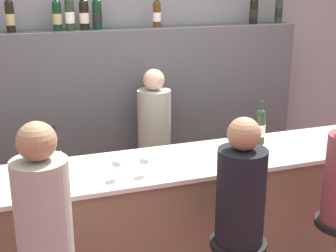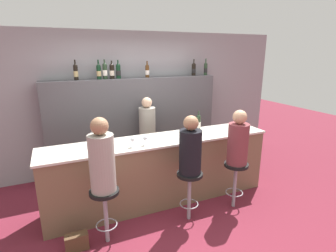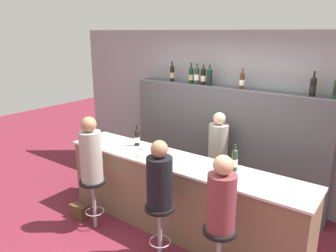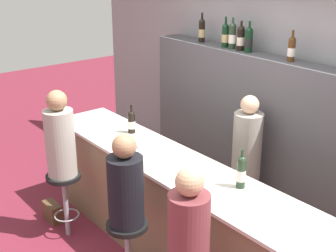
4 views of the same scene
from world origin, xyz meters
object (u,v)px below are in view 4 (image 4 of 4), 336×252
at_px(wine_bottle_backbar_0, 202,30).
at_px(guest_seated_middle, 126,186).
at_px(wine_bottle_backbar_1, 225,35).
at_px(wine_glass_1, 138,147).
at_px(wine_bottle_counter_1, 241,172).
at_px(wine_bottle_backbar_2, 232,36).
at_px(wine_bottle_counter_0, 132,122).
at_px(wine_bottle_backbar_5, 292,49).
at_px(bar_stool_middle, 128,240).
at_px(wine_bottle_backbar_3, 241,38).
at_px(guest_seated_left, 60,138).
at_px(bar_stool_left, 64,189).
at_px(bartender, 245,170).
at_px(wine_bottle_backbar_4, 249,39).
at_px(guest_seated_right, 189,227).
at_px(wine_glass_0, 127,140).
at_px(handbag, 52,212).

bearing_deg(wine_bottle_backbar_0, guest_seated_middle, -58.03).
relative_size(wine_bottle_backbar_1, wine_glass_1, 2.46).
height_order(wine_bottle_counter_1, wine_bottle_backbar_2, wine_bottle_backbar_2).
distance_m(wine_bottle_counter_0, wine_bottle_backbar_5, 1.73).
bearing_deg(bar_stool_middle, wine_bottle_backbar_3, 106.79).
bearing_deg(wine_glass_1, guest_seated_left, -145.95).
height_order(bar_stool_left, bar_stool_middle, same).
xyz_separation_m(wine_bottle_backbar_0, guest_seated_left, (0.04, -1.85, -0.83)).
relative_size(wine_bottle_backbar_1, wine_bottle_backbar_3, 1.06).
bearing_deg(wine_bottle_counter_1, bartender, 128.80).
bearing_deg(bar_stool_left, guest_seated_middle, 0.00).
height_order(wine_bottle_backbar_1, wine_bottle_backbar_4, wine_bottle_backbar_1).
bearing_deg(wine_bottle_backbar_0, wine_bottle_backbar_1, 0.00).
bearing_deg(guest_seated_right, wine_bottle_backbar_1, 129.73).
bearing_deg(wine_bottle_counter_1, bar_stool_middle, -126.45).
bearing_deg(wine_glass_0, wine_bottle_backbar_4, 82.38).
bearing_deg(bar_stool_middle, wine_bottle_counter_0, 143.02).
relative_size(wine_bottle_backbar_4, bar_stool_middle, 0.46).
distance_m(wine_glass_1, bar_stool_middle, 0.85).
height_order(wine_bottle_counter_1, wine_glass_1, wine_bottle_counter_1).
height_order(wine_glass_0, guest_seated_middle, guest_seated_middle).
bearing_deg(guest_seated_middle, wine_bottle_backbar_1, 112.94).
bearing_deg(bartender, guest_seated_right, -61.17).
bearing_deg(wine_bottle_backbar_5, handbag, -130.07).
bearing_deg(guest_seated_middle, handbag, 180.00).
height_order(wine_bottle_counter_1, guest_seated_middle, guest_seated_middle).
xyz_separation_m(wine_bottle_backbar_0, handbag, (-0.31, -1.85, -1.81)).
bearing_deg(wine_glass_0, wine_bottle_backbar_5, 62.76).
xyz_separation_m(wine_bottle_backbar_1, bar_stool_left, (-0.33, -1.85, -1.37)).
relative_size(wine_glass_1, guest_seated_left, 0.15).
bearing_deg(wine_bottle_backbar_3, wine_glass_0, -93.14).
height_order(wine_bottle_backbar_3, handbag, wine_bottle_backbar_3).
xyz_separation_m(bar_stool_left, bar_stool_middle, (1.12, 0.00, 0.00)).
xyz_separation_m(bar_stool_left, handbag, (-0.35, 0.00, -0.43)).
xyz_separation_m(wine_bottle_backbar_3, wine_glass_1, (0.10, -1.40, -0.82)).
distance_m(wine_bottle_backbar_2, wine_glass_0, 1.62).
relative_size(wine_bottle_counter_0, bar_stool_left, 0.44).
bearing_deg(handbag, wine_glass_0, 28.21).
bearing_deg(wine_bottle_backbar_3, wine_bottle_backbar_5, 0.00).
relative_size(wine_bottle_backbar_1, handbag, 1.25).
distance_m(wine_bottle_backbar_0, wine_glass_1, 1.77).
relative_size(wine_bottle_backbar_5, bar_stool_middle, 0.43).
distance_m(wine_bottle_counter_0, wine_bottle_counter_1, 1.51).
bearing_deg(handbag, bar_stool_middle, 0.00).
bearing_deg(handbag, wine_bottle_counter_0, 55.90).
height_order(wine_bottle_counter_0, handbag, wine_bottle_counter_0).
bearing_deg(bartender, handbag, -133.50).
distance_m(guest_seated_middle, handbag, 1.74).
relative_size(bar_stool_left, guest_seated_right, 0.88).
height_order(guest_seated_middle, bartender, bartender).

